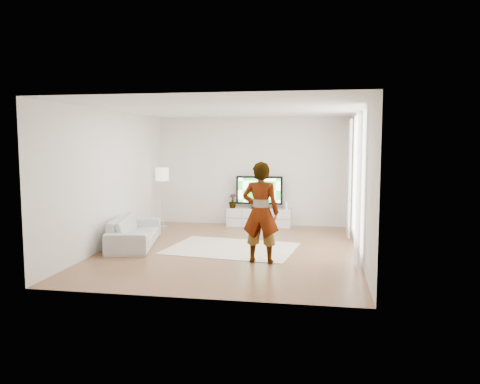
% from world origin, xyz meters
% --- Properties ---
extents(floor, '(6.00, 6.00, 0.00)m').
position_xyz_m(floor, '(0.00, 0.00, 0.00)').
color(floor, '#8B5E3F').
rests_on(floor, ground).
extents(ceiling, '(6.00, 6.00, 0.00)m').
position_xyz_m(ceiling, '(0.00, 0.00, 2.80)').
color(ceiling, white).
rests_on(ceiling, wall_back).
extents(wall_left, '(0.02, 6.00, 2.80)m').
position_xyz_m(wall_left, '(-2.50, 0.00, 1.40)').
color(wall_left, white).
rests_on(wall_left, floor).
extents(wall_right, '(0.02, 6.00, 2.80)m').
position_xyz_m(wall_right, '(2.50, 0.00, 1.40)').
color(wall_right, white).
rests_on(wall_right, floor).
extents(wall_back, '(5.00, 0.02, 2.80)m').
position_xyz_m(wall_back, '(0.00, 3.00, 1.40)').
color(wall_back, white).
rests_on(wall_back, floor).
extents(wall_front, '(5.00, 0.02, 2.80)m').
position_xyz_m(wall_front, '(0.00, -3.00, 1.40)').
color(wall_front, white).
rests_on(wall_front, floor).
extents(window, '(0.01, 2.60, 2.50)m').
position_xyz_m(window, '(2.48, 0.30, 1.45)').
color(window, white).
rests_on(window, wall_right).
extents(curtain_near, '(0.04, 0.70, 2.60)m').
position_xyz_m(curtain_near, '(2.40, -1.00, 1.35)').
color(curtain_near, white).
rests_on(curtain_near, floor).
extents(curtain_far, '(0.04, 0.70, 2.60)m').
position_xyz_m(curtain_far, '(2.40, 1.60, 1.35)').
color(curtain_far, white).
rests_on(curtain_far, floor).
extents(media_console, '(1.63, 0.46, 0.46)m').
position_xyz_m(media_console, '(0.22, 2.76, 0.23)').
color(media_console, silver).
rests_on(media_console, floor).
extents(television, '(1.20, 0.24, 0.83)m').
position_xyz_m(television, '(0.22, 2.79, 0.91)').
color(television, black).
rests_on(television, media_console).
extents(game_console, '(0.06, 0.15, 0.20)m').
position_xyz_m(game_console, '(0.94, 2.76, 0.56)').
color(game_console, white).
rests_on(game_console, media_console).
extents(potted_plant, '(0.24, 0.24, 0.37)m').
position_xyz_m(potted_plant, '(-0.47, 2.77, 0.64)').
color(potted_plant, '#3F7238').
rests_on(potted_plant, media_console).
extents(rug, '(2.73, 2.13, 0.01)m').
position_xyz_m(rug, '(0.00, 0.09, 0.01)').
color(rug, beige).
rests_on(rug, floor).
extents(player, '(0.68, 0.47, 1.80)m').
position_xyz_m(player, '(0.73, -0.93, 0.91)').
color(player, '#334772').
rests_on(player, rug).
extents(sofa, '(1.23, 2.21, 0.61)m').
position_xyz_m(sofa, '(-2.05, 0.05, 0.30)').
color(sofa, beige).
rests_on(sofa, floor).
extents(floor_lamp, '(0.34, 0.34, 1.51)m').
position_xyz_m(floor_lamp, '(-2.20, 2.26, 1.28)').
color(floor_lamp, silver).
rests_on(floor_lamp, floor).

